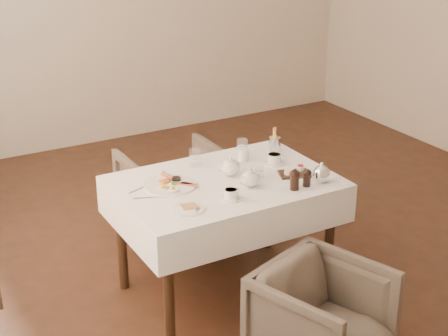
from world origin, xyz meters
TOP-DOWN VIEW (x-y plane):
  - table at (-0.80, -0.46)m, footprint 1.28×0.88m
  - armchair_near at (-0.71, -1.33)m, footprint 0.77×0.78m
  - armchair_far at (-0.73, 0.34)m, footprint 0.70×0.72m
  - breakfast_plate at (-1.12, -0.37)m, footprint 0.31×0.31m
  - side_plate at (-1.17, -0.71)m, footprint 0.18×0.17m
  - teapot_centre at (-0.73, -0.41)m, footprint 0.17×0.14m
  - teapot_front at (-0.72, -0.61)m, footprint 0.16×0.14m
  - creamer at (-0.54, -0.24)m, footprint 0.09×0.09m
  - teacup_near at (-0.90, -0.70)m, footprint 0.12×0.12m
  - teacup_far at (-0.40, -0.39)m, footprint 0.13×0.13m
  - glass_left at (-0.85, -0.17)m, footprint 0.09×0.09m
  - glass_mid at (-0.60, -0.52)m, footprint 0.07×0.07m
  - glass_right at (-0.49, -0.14)m, footprint 0.09×0.09m
  - condiment_board at (-0.40, -0.59)m, footprint 0.21×0.17m
  - pepper_mill_left at (-0.52, -0.77)m, footprint 0.06×0.06m
  - pepper_mill_right at (-0.43, -0.76)m, footprint 0.06×0.06m
  - silver_pot at (-0.32, -0.76)m, footprint 0.13×0.11m
  - fries_cup at (-0.27, -0.20)m, footprint 0.08×0.08m
  - cutlery_fork at (-1.28, -0.32)m, footprint 0.18×0.08m
  - cutlery_knife at (-1.28, -0.47)m, footprint 0.19×0.09m

SIDE VIEW (x-z plane):
  - armchair_near at x=-0.71m, z-range 0.00..0.56m
  - armchair_far at x=-0.73m, z-range 0.00..0.65m
  - table at x=-0.80m, z-range 0.26..1.02m
  - cutlery_fork at x=-1.28m, z-range 0.76..0.76m
  - cutlery_knife at x=-1.28m, z-range 0.76..0.76m
  - side_plate at x=-1.17m, z-range 0.75..0.77m
  - breakfast_plate at x=-1.12m, z-range 0.75..0.78m
  - condiment_board at x=-0.40m, z-range 0.75..0.79m
  - teacup_near at x=-0.90m, z-range 0.75..0.81m
  - teacup_far at x=-0.40m, z-range 0.75..0.82m
  - creamer at x=-0.54m, z-range 0.76..0.83m
  - glass_mid at x=-0.60m, z-range 0.76..0.85m
  - glass_right at x=-0.49m, z-range 0.76..0.85m
  - glass_left at x=-0.85m, z-range 0.76..0.86m
  - pepper_mill_right at x=-0.43m, z-range 0.75..0.86m
  - teapot_front at x=-0.72m, z-range 0.76..0.87m
  - pepper_mill_left at x=-0.52m, z-range 0.76..0.88m
  - teapot_centre at x=-0.73m, z-range 0.76..0.88m
  - silver_pot at x=-0.32m, z-range 0.76..0.88m
  - fries_cup at x=-0.27m, z-range 0.74..0.91m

